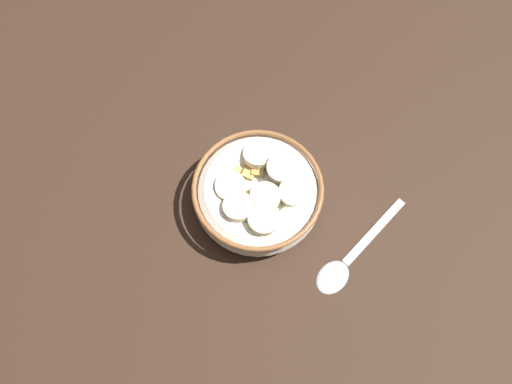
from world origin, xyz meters
The scene contains 3 objects.
ground_plane centered at (0.00, 0.00, -1.00)cm, with size 93.04×93.04×2.00cm, color #332116.
cereal_bowl centered at (-0.01, 0.01, 2.61)cm, with size 15.42×15.42×5.73cm.
spoon centered at (-10.10, 8.02, 0.34)cm, with size 12.22×12.74×0.80cm.
Camera 1 is at (-0.19, 22.50, 55.66)cm, focal length 34.06 mm.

